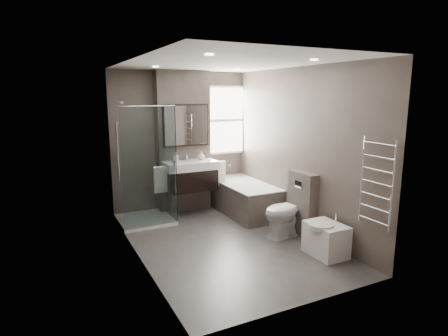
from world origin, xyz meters
TOP-DOWN VIEW (x-y plane):
  - room at (0.00, 0.00)m, footprint 2.70×3.90m
  - vanity_pier at (0.00, 1.77)m, footprint 1.00×0.25m
  - vanity at (0.00, 1.43)m, footprint 0.95×0.47m
  - mirror_cabinet at (0.00, 1.61)m, footprint 0.86×0.08m
  - towel_left at (-0.56, 1.40)m, footprint 0.24×0.06m
  - towel_right at (0.56, 1.40)m, footprint 0.24×0.06m
  - shower_enclosure at (-0.75, 1.35)m, footprint 0.90×0.90m
  - bathtub at (0.92, 1.10)m, footprint 0.75×1.60m
  - window at (0.90, 1.88)m, footprint 0.98×0.06m
  - toilet at (0.97, -0.19)m, footprint 0.86×0.58m
  - cistern_box at (1.21, -0.25)m, footprint 0.19×0.55m
  - bidet at (1.01, -1.03)m, footprint 0.48×0.56m
  - towel_radiator at (1.25, -1.60)m, footprint 0.03×0.49m
  - soap_bottle_a at (-0.27, 1.43)m, footprint 0.08×0.08m
  - soap_bottle_b at (0.24, 1.49)m, footprint 0.12×0.12m

SIDE VIEW (x-z plane):
  - bidet at x=1.01m, z-range -0.05..0.52m
  - bathtub at x=0.92m, z-range 0.03..0.60m
  - toilet at x=0.97m, z-range 0.00..0.81m
  - shower_enclosure at x=-0.75m, z-range -0.51..1.49m
  - cistern_box at x=1.21m, z-range 0.00..1.00m
  - towel_left at x=-0.56m, z-range 0.50..0.94m
  - towel_right at x=0.56m, z-range 0.50..0.94m
  - vanity at x=0.00m, z-range 0.41..1.07m
  - soap_bottle_b at x=0.24m, z-range 1.00..1.16m
  - soap_bottle_a at x=-0.27m, z-range 1.00..1.18m
  - towel_radiator at x=1.25m, z-range 0.57..1.67m
  - room at x=0.00m, z-range -0.05..2.65m
  - vanity_pier at x=0.00m, z-range 0.00..2.60m
  - mirror_cabinet at x=0.00m, z-range 1.25..2.01m
  - window at x=0.90m, z-range 1.01..2.34m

